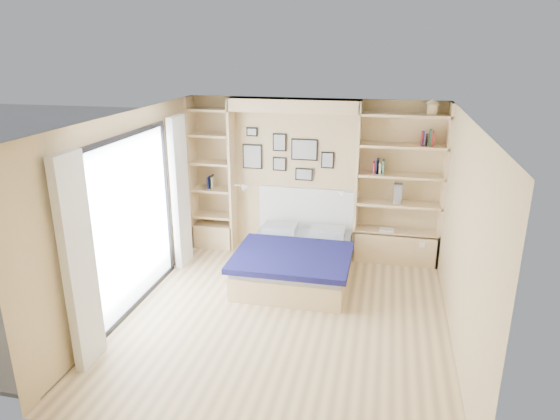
# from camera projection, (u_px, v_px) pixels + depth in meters

# --- Properties ---
(ground) EXTENTS (4.50, 4.50, 0.00)m
(ground) POSITION_uv_depth(u_px,v_px,m) (285.00, 318.00, 6.28)
(ground) COLOR #E1C089
(ground) RESTS_ON ground
(room_shell) EXTENTS (4.50, 4.50, 4.50)m
(room_shell) POSITION_uv_depth(u_px,v_px,m) (280.00, 199.00, 7.42)
(room_shell) COLOR tan
(room_shell) RESTS_ON ground
(bed) EXTENTS (1.62, 2.04, 1.07)m
(bed) POSITION_uv_depth(u_px,v_px,m) (296.00, 260.00, 7.33)
(bed) COLOR #D4B880
(bed) RESTS_ON ground
(photo_gallery) EXTENTS (1.48, 0.02, 0.82)m
(photo_gallery) POSITION_uv_depth(u_px,v_px,m) (286.00, 155.00, 7.92)
(photo_gallery) COLOR black
(photo_gallery) RESTS_ON ground
(reading_lamps) EXTENTS (1.92, 0.12, 0.15)m
(reading_lamps) POSITION_uv_depth(u_px,v_px,m) (292.00, 190.00, 7.84)
(reading_lamps) COLOR silver
(reading_lamps) RESTS_ON ground
(shelf_decor) EXTENTS (3.52, 0.23, 2.03)m
(shelf_decor) POSITION_uv_depth(u_px,v_px,m) (385.00, 156.00, 7.44)
(shelf_decor) COLOR #A31A39
(shelf_decor) RESTS_ON ground
(deck) EXTENTS (3.20, 4.00, 0.05)m
(deck) POSITION_uv_depth(u_px,v_px,m) (34.00, 290.00, 7.00)
(deck) COLOR brown
(deck) RESTS_ON ground
(deck_chair) EXTENTS (0.50, 0.78, 0.76)m
(deck_chair) POSITION_uv_depth(u_px,v_px,m) (65.00, 254.00, 7.28)
(deck_chair) COLOR tan
(deck_chair) RESTS_ON ground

